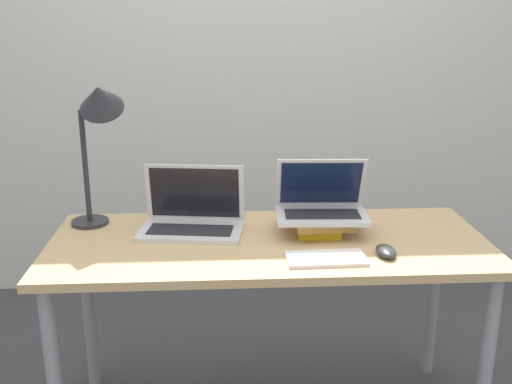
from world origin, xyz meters
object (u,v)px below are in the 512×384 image
at_px(desk_lamp, 98,115).
at_px(laptop_on_books, 321,204).
at_px(mouse, 386,251).
at_px(book_stack, 318,222).
at_px(wireless_keyboard, 326,258).
at_px(laptop_left, 192,218).

bearing_deg(desk_lamp, laptop_on_books, -6.96).
bearing_deg(mouse, laptop_on_books, 127.20).
relative_size(book_stack, mouse, 2.54).
bearing_deg(wireless_keyboard, book_stack, 86.52).
bearing_deg(book_stack, wireless_keyboard, -93.48).
xyz_separation_m(laptop_left, desk_lamp, (-0.33, 0.06, 0.38)).
xyz_separation_m(laptop_left, laptop_on_books, (0.47, -0.04, 0.06)).
distance_m(laptop_left, desk_lamp, 0.51).
bearing_deg(book_stack, desk_lamp, 173.43).
xyz_separation_m(laptop_on_books, desk_lamp, (-0.80, 0.10, 0.32)).
relative_size(book_stack, laptop_on_books, 0.84).
bearing_deg(laptop_on_books, wireless_keyboard, -95.31).
height_order(laptop_left, mouse, laptop_left).
height_order(laptop_left, laptop_on_books, laptop_on_books).
xyz_separation_m(book_stack, desk_lamp, (-0.80, 0.09, 0.39)).
bearing_deg(laptop_left, mouse, -23.19).
bearing_deg(laptop_left, laptop_on_books, -5.07).
xyz_separation_m(laptop_left, wireless_keyboard, (0.45, -0.31, -0.04)).
xyz_separation_m(wireless_keyboard, mouse, (0.21, 0.03, 0.01)).
relative_size(laptop_left, laptop_on_books, 1.19).
bearing_deg(desk_lamp, wireless_keyboard, -25.19).
distance_m(book_stack, wireless_keyboard, 0.28).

